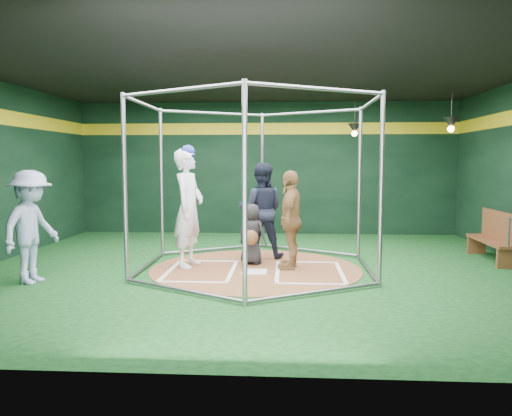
# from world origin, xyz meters

# --- Properties ---
(room_shell) EXTENTS (10.10, 9.10, 3.53)m
(room_shell) POSITION_xyz_m (0.00, 0.01, 1.75)
(room_shell) COLOR #0C3712
(room_shell) RESTS_ON ground
(clay_disc) EXTENTS (3.80, 3.80, 0.01)m
(clay_disc) POSITION_xyz_m (0.00, 0.00, 0.01)
(clay_disc) COLOR brown
(clay_disc) RESTS_ON ground
(home_plate) EXTENTS (0.43, 0.43, 0.01)m
(home_plate) POSITION_xyz_m (0.00, -0.30, 0.02)
(home_plate) COLOR white
(home_plate) RESTS_ON clay_disc
(batter_box_left) EXTENTS (1.17, 1.77, 0.01)m
(batter_box_left) POSITION_xyz_m (-0.95, -0.25, 0.02)
(batter_box_left) COLOR white
(batter_box_left) RESTS_ON clay_disc
(batter_box_right) EXTENTS (1.17, 1.77, 0.01)m
(batter_box_right) POSITION_xyz_m (0.95, -0.25, 0.02)
(batter_box_right) COLOR white
(batter_box_right) RESTS_ON clay_disc
(batting_cage) EXTENTS (4.05, 4.67, 3.00)m
(batting_cage) POSITION_xyz_m (-0.00, -0.00, 1.50)
(batting_cage) COLOR gray
(batting_cage) RESTS_ON ground
(pendant_lamp_near) EXTENTS (0.34, 0.34, 0.90)m
(pendant_lamp_near) POSITION_xyz_m (2.20, 3.60, 2.74)
(pendant_lamp_near) COLOR black
(pendant_lamp_near) RESTS_ON room_shell
(pendant_lamp_far) EXTENTS (0.34, 0.34, 0.90)m
(pendant_lamp_far) POSITION_xyz_m (4.00, 2.00, 2.74)
(pendant_lamp_far) COLOR black
(pendant_lamp_far) RESTS_ON room_shell
(batter_figure) EXTENTS (0.66, 0.87, 2.22)m
(batter_figure) POSITION_xyz_m (-1.24, 0.12, 1.11)
(batter_figure) COLOR white
(batter_figure) RESTS_ON clay_disc
(visitor_leopard) EXTENTS (0.59, 1.09, 1.77)m
(visitor_leopard) POSITION_xyz_m (0.63, 0.07, 0.90)
(visitor_leopard) COLOR tan
(visitor_leopard) RESTS_ON clay_disc
(catcher_figure) EXTENTS (0.65, 0.66, 1.14)m
(catcher_figure) POSITION_xyz_m (-0.10, 0.39, 0.58)
(catcher_figure) COLOR black
(catcher_figure) RESTS_ON clay_disc
(umpire) EXTENTS (0.94, 0.74, 1.90)m
(umpire) POSITION_xyz_m (0.04, 1.07, 0.96)
(umpire) COLOR black
(umpire) RESTS_ON clay_disc
(bystander_blue) EXTENTS (0.88, 1.27, 1.80)m
(bystander_blue) POSITION_xyz_m (-3.50, -1.23, 0.90)
(bystander_blue) COLOR #95A4C6
(bystander_blue) RESTS_ON ground
(dugout_bench) EXTENTS (0.39, 1.66, 0.97)m
(dugout_bench) POSITION_xyz_m (4.62, 1.06, 0.49)
(dugout_bench) COLOR brown
(dugout_bench) RESTS_ON ground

